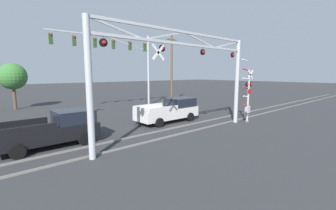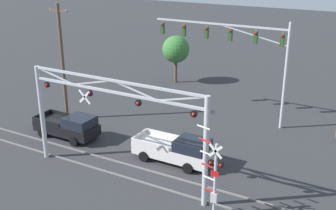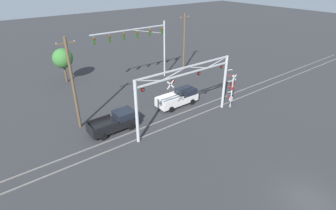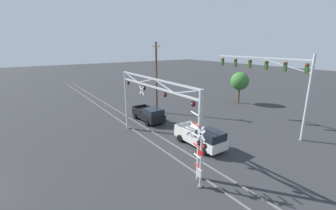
{
  "view_description": "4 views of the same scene",
  "coord_description": "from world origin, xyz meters",
  "px_view_note": "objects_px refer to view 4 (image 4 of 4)",
  "views": [
    {
      "loc": [
        -9.86,
        4.06,
        3.93
      ],
      "look_at": [
        1.33,
        16.85,
        1.52
      ],
      "focal_mm": 24.0,
      "sensor_mm": 36.0,
      "label": 1
    },
    {
      "loc": [
        14.0,
        -4.68,
        13.36
      ],
      "look_at": [
        2.23,
        16.35,
        4.47
      ],
      "focal_mm": 45.0,
      "sensor_mm": 36.0,
      "label": 2
    },
    {
      "loc": [
        -16.38,
        -4.73,
        14.9
      ],
      "look_at": [
        -1.21,
        15.3,
        1.92
      ],
      "focal_mm": 28.0,
      "sensor_mm": 36.0,
      "label": 3
    },
    {
      "loc": [
        16.32,
        4.18,
        9.16
      ],
      "look_at": [
        -0.08,
        15.38,
        3.83
      ],
      "focal_mm": 24.0,
      "sensor_mm": 36.0,
      "label": 4
    }
  ],
  "objects_px": {
    "traffic_signal_span": "(276,75)",
    "background_tree_beyond_span": "(240,81)",
    "pickup_truck_following": "(149,114)",
    "crossing_signal_mast": "(200,159)",
    "utility_pole_left": "(156,77)",
    "pickup_truck_lead": "(202,137)",
    "crossing_gantry": "(154,104)"
  },
  "relations": [
    {
      "from": "crossing_gantry",
      "to": "utility_pole_left",
      "type": "height_order",
      "value": "utility_pole_left"
    },
    {
      "from": "utility_pole_left",
      "to": "background_tree_beyond_span",
      "type": "height_order",
      "value": "utility_pole_left"
    },
    {
      "from": "utility_pole_left",
      "to": "traffic_signal_span",
      "type": "bearing_deg",
      "value": 27.91
    },
    {
      "from": "crossing_signal_mast",
      "to": "background_tree_beyond_span",
      "type": "xyz_separation_m",
      "value": [
        -13.13,
        20.23,
        1.55
      ]
    },
    {
      "from": "crossing_gantry",
      "to": "traffic_signal_span",
      "type": "distance_m",
      "value": 13.43
    },
    {
      "from": "crossing_gantry",
      "to": "background_tree_beyond_span",
      "type": "bearing_deg",
      "value": 108.08
    },
    {
      "from": "traffic_signal_span",
      "to": "pickup_truck_lead",
      "type": "bearing_deg",
      "value": -97.38
    },
    {
      "from": "background_tree_beyond_span",
      "to": "pickup_truck_following",
      "type": "bearing_deg",
      "value": -90.97
    },
    {
      "from": "traffic_signal_span",
      "to": "pickup_truck_following",
      "type": "height_order",
      "value": "traffic_signal_span"
    },
    {
      "from": "utility_pole_left",
      "to": "background_tree_beyond_span",
      "type": "distance_m",
      "value": 14.03
    },
    {
      "from": "pickup_truck_following",
      "to": "background_tree_beyond_span",
      "type": "relative_size",
      "value": 1.0
    },
    {
      "from": "pickup_truck_lead",
      "to": "pickup_truck_following",
      "type": "xyz_separation_m",
      "value": [
        -8.92,
        -0.48,
        -0.0
      ]
    },
    {
      "from": "background_tree_beyond_span",
      "to": "pickup_truck_lead",
      "type": "bearing_deg",
      "value": -61.53
    },
    {
      "from": "traffic_signal_span",
      "to": "pickup_truck_following",
      "type": "bearing_deg",
      "value": -136.45
    },
    {
      "from": "crossing_gantry",
      "to": "background_tree_beyond_span",
      "type": "relative_size",
      "value": 2.42
    },
    {
      "from": "traffic_signal_span",
      "to": "pickup_truck_following",
      "type": "relative_size",
      "value": 2.28
    },
    {
      "from": "crossing_signal_mast",
      "to": "pickup_truck_following",
      "type": "xyz_separation_m",
      "value": [
        -13.4,
        3.82,
        -1.1
      ]
    },
    {
      "from": "crossing_gantry",
      "to": "crossing_signal_mast",
      "type": "relative_size",
      "value": 2.43
    },
    {
      "from": "pickup_truck_lead",
      "to": "crossing_signal_mast",
      "type": "bearing_deg",
      "value": -43.79
    },
    {
      "from": "utility_pole_left",
      "to": "background_tree_beyond_span",
      "type": "relative_size",
      "value": 1.9
    },
    {
      "from": "crossing_signal_mast",
      "to": "crossing_gantry",
      "type": "bearing_deg",
      "value": 175.17
    },
    {
      "from": "pickup_truck_lead",
      "to": "background_tree_beyond_span",
      "type": "relative_size",
      "value": 1.06
    },
    {
      "from": "utility_pole_left",
      "to": "background_tree_beyond_span",
      "type": "xyz_separation_m",
      "value": [
        3.04,
        13.63,
        -1.35
      ]
    },
    {
      "from": "pickup_truck_following",
      "to": "utility_pole_left",
      "type": "distance_m",
      "value": 5.61
    },
    {
      "from": "utility_pole_left",
      "to": "pickup_truck_lead",
      "type": "bearing_deg",
      "value": -11.16
    },
    {
      "from": "traffic_signal_span",
      "to": "background_tree_beyond_span",
      "type": "height_order",
      "value": "traffic_signal_span"
    },
    {
      "from": "pickup_truck_lead",
      "to": "crossing_gantry",
      "type": "bearing_deg",
      "value": -120.7
    },
    {
      "from": "crossing_signal_mast",
      "to": "traffic_signal_span",
      "type": "relative_size",
      "value": 0.44
    },
    {
      "from": "traffic_signal_span",
      "to": "pickup_truck_following",
      "type": "distance_m",
      "value": 14.86
    },
    {
      "from": "traffic_signal_span",
      "to": "pickup_truck_lead",
      "type": "height_order",
      "value": "traffic_signal_span"
    },
    {
      "from": "pickup_truck_following",
      "to": "background_tree_beyond_span",
      "type": "bearing_deg",
      "value": 89.03
    },
    {
      "from": "utility_pole_left",
      "to": "crossing_gantry",
      "type": "bearing_deg",
      "value": -32.55
    }
  ]
}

